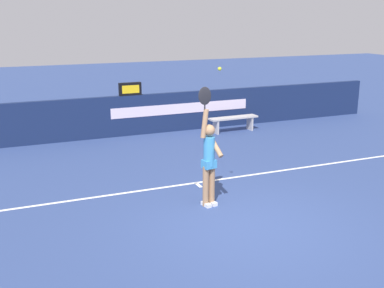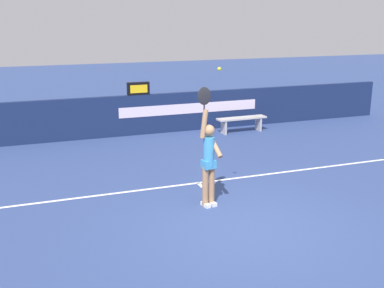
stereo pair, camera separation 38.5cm
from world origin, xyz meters
The scene contains 7 objects.
ground_plane centered at (0.00, 0.00, 0.00)m, with size 60.00×60.00×0.00m, color navy.
court_lines centered at (0.00, -0.36, 0.00)m, with size 11.43×5.69×0.00m.
back_wall centered at (0.00, 7.19, 0.62)m, with size 17.25×0.17×1.24m.
speed_display centered at (-0.14, 7.19, 1.44)m, with size 0.68×0.16×0.39m.
tennis_player centered at (-0.27, 1.16, 0.97)m, with size 0.47×0.44×2.36m.
tennis_ball centered at (-0.10, 1.10, 2.66)m, with size 0.07×0.07×0.07m.
courtside_bench_near centered at (2.96, 6.36, 0.37)m, with size 1.64×0.42×0.48m.
Camera 1 is at (-3.86, -6.66, 3.59)m, focal length 44.17 mm.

